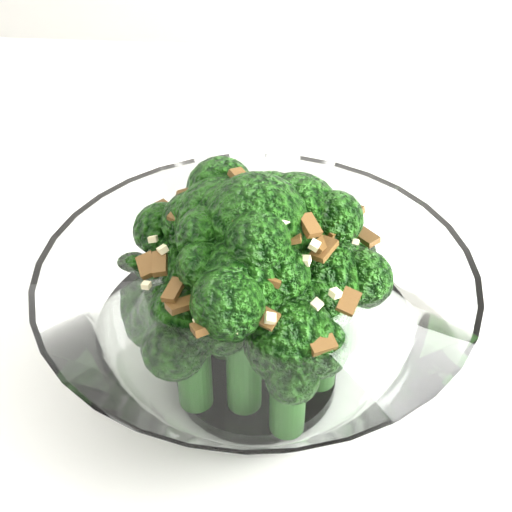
# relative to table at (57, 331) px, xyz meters

# --- Properties ---
(table) EXTENTS (1.32, 0.99, 0.75)m
(table) POSITION_rel_table_xyz_m (0.00, 0.00, 0.00)
(table) COLOR white
(table) RESTS_ON ground
(broccoli_dish) EXTENTS (0.25, 0.25, 0.15)m
(broccoli_dish) POSITION_rel_table_xyz_m (0.18, -0.07, 0.13)
(broccoli_dish) COLOR white
(broccoli_dish) RESTS_ON table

